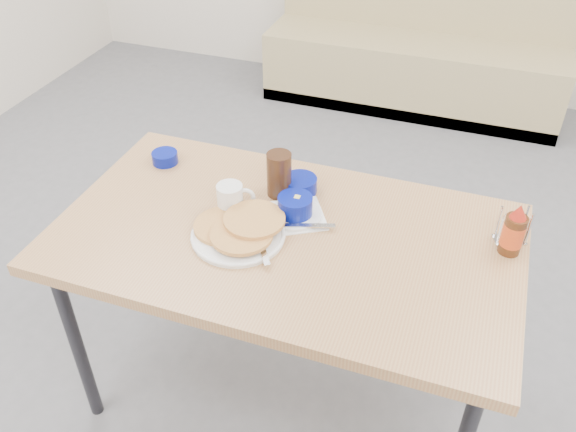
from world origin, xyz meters
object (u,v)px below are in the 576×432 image
(coffee_mug, at_px, (231,198))
(amber_tumbler, at_px, (279,174))
(pancake_plate, at_px, (239,231))
(creamer_bowl, at_px, (165,158))
(grits_setting, at_px, (295,209))
(butter_bowl, at_px, (300,185))
(booth_bench, at_px, (416,50))
(syrup_bottle, at_px, (514,232))
(condiment_caddy, at_px, (512,230))
(dining_table, at_px, (286,249))

(coffee_mug, distance_m, amber_tumbler, 0.18)
(pancake_plate, distance_m, coffee_mug, 0.14)
(pancake_plate, distance_m, creamer_bowl, 0.50)
(grits_setting, distance_m, butter_bowl, 0.14)
(grits_setting, xyz_separation_m, amber_tumbler, (-0.09, 0.10, 0.04))
(grits_setting, bearing_deg, amber_tumbler, 131.84)
(booth_bench, height_order, syrup_bottle, booth_bench)
(creamer_bowl, relative_size, condiment_caddy, 0.81)
(condiment_caddy, bearing_deg, grits_setting, 168.29)
(grits_setting, bearing_deg, booth_bench, 90.01)
(dining_table, relative_size, pancake_plate, 4.90)
(grits_setting, bearing_deg, butter_bowl, 102.46)
(booth_bench, relative_size, grits_setting, 7.26)
(pancake_plate, distance_m, syrup_bottle, 0.79)
(pancake_plate, bearing_deg, booth_bench, 87.21)
(pancake_plate, relative_size, amber_tumbler, 1.88)
(booth_bench, relative_size, pancake_plate, 6.65)
(booth_bench, distance_m, dining_table, 2.56)
(butter_bowl, bearing_deg, dining_table, -82.40)
(syrup_bottle, bearing_deg, condiment_caddy, 90.00)
(pancake_plate, distance_m, condiment_caddy, 0.81)
(amber_tumbler, xyz_separation_m, condiment_caddy, (0.73, 0.01, -0.04))
(butter_bowl, bearing_deg, syrup_bottle, -7.22)
(butter_bowl, relative_size, condiment_caddy, 1.00)
(pancake_plate, relative_size, condiment_caddy, 2.56)
(creamer_bowl, height_order, condiment_caddy, condiment_caddy)
(condiment_caddy, bearing_deg, amber_tumbler, 159.35)
(pancake_plate, bearing_deg, coffee_mug, 123.22)
(dining_table, bearing_deg, pancake_plate, -155.36)
(grits_setting, bearing_deg, dining_table, -90.16)
(grits_setting, xyz_separation_m, condiment_caddy, (0.64, 0.11, 0.01))
(pancake_plate, relative_size, syrup_bottle, 1.71)
(booth_bench, relative_size, creamer_bowl, 21.00)
(pancake_plate, bearing_deg, amber_tumbler, 81.40)
(grits_setting, height_order, syrup_bottle, syrup_bottle)
(pancake_plate, distance_m, butter_bowl, 0.30)
(coffee_mug, height_order, butter_bowl, coffee_mug)
(creamer_bowl, relative_size, syrup_bottle, 0.54)
(booth_bench, height_order, amber_tumbler, booth_bench)
(grits_setting, distance_m, condiment_caddy, 0.65)
(pancake_plate, bearing_deg, dining_table, 24.64)
(coffee_mug, distance_m, creamer_bowl, 0.38)
(coffee_mug, xyz_separation_m, grits_setting, (0.20, 0.03, -0.02))
(dining_table, bearing_deg, amber_tumbler, 115.41)
(butter_bowl, distance_m, amber_tumbler, 0.09)
(pancake_plate, bearing_deg, syrup_bottle, 14.48)
(amber_tumbler, bearing_deg, coffee_mug, -129.43)
(coffee_mug, relative_size, butter_bowl, 1.05)
(coffee_mug, xyz_separation_m, butter_bowl, (0.17, 0.17, -0.02))
(booth_bench, bearing_deg, coffee_mug, -94.60)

